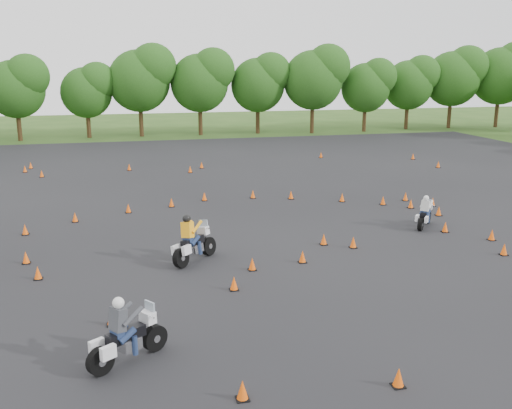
# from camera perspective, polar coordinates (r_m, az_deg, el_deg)

# --- Properties ---
(ground) EXTENTS (140.00, 140.00, 0.00)m
(ground) POSITION_cam_1_polar(r_m,az_deg,el_deg) (22.39, 2.42, -5.37)
(ground) COLOR #2D5119
(ground) RESTS_ON ground
(asphalt_pad) EXTENTS (62.00, 62.00, 0.00)m
(asphalt_pad) POSITION_cam_1_polar(r_m,az_deg,el_deg) (27.95, -0.97, -1.43)
(asphalt_pad) COLOR black
(asphalt_pad) RESTS_ON ground
(treeline) EXTENTS (87.00, 32.29, 10.47)m
(treeline) POSITION_cam_1_polar(r_m,az_deg,el_deg) (55.65, -7.15, 10.89)
(treeline) COLOR #214B15
(treeline) RESTS_ON ground
(traffic_cones) EXTENTS (32.26, 33.48, 0.45)m
(traffic_cones) POSITION_cam_1_polar(r_m,az_deg,el_deg) (27.59, 0.88, -1.15)
(traffic_cones) COLOR #FF590A
(traffic_cones) RESTS_ON asphalt_pad
(rider_grey) EXTENTS (2.35, 1.92, 1.82)m
(rider_grey) POSITION_cam_1_polar(r_m,az_deg,el_deg) (14.97, -12.72, -12.05)
(rider_grey) COLOR #3B3C42
(rider_grey) RESTS_ON ground
(rider_yellow) EXTENTS (2.26, 2.22, 1.87)m
(rider_yellow) POSITION_cam_1_polar(r_m,az_deg,el_deg) (21.81, -6.04, -3.36)
(rider_yellow) COLOR #FFA616
(rider_yellow) RESTS_ON ground
(rider_white) EXTENTS (1.80, 1.88, 1.54)m
(rider_white) POSITION_cam_1_polar(r_m,az_deg,el_deg) (27.48, 16.53, -0.61)
(rider_white) COLOR beige
(rider_white) RESTS_ON ground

